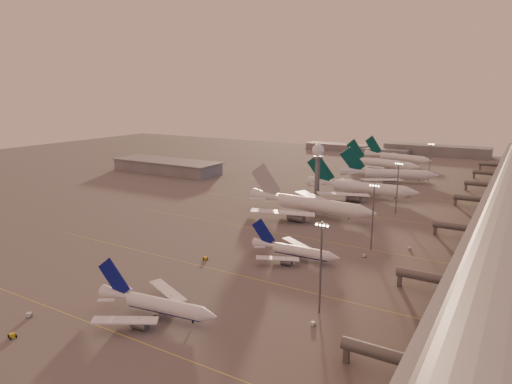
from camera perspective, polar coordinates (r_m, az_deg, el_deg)
The scene contains 26 objects.
ground at distance 155.57m, azimuth -12.41°, elevation -9.41°, with size 700.00×700.00×0.00m, color #585555.
taxiway_markings at distance 183.90m, azimuth 6.76°, elevation -5.70°, with size 180.00×185.25×0.02m.
hangar at distance 333.03m, azimuth -11.09°, elevation 3.21°, with size 82.00×27.00×8.50m.
radar_tower at distance 246.04m, azimuth 7.72°, elevation 3.97°, with size 6.40×6.40×31.10m.
mast_a at distance 120.43m, azimuth 8.10°, elevation -8.87°, with size 3.60×0.56×25.00m.
mast_b at distance 170.88m, azimuth 14.40°, elevation -2.64°, with size 3.60×0.56×25.00m.
mast_c at distance 223.98m, azimuth 17.26°, elevation 0.77°, with size 3.60×0.56×25.00m.
mast_d at distance 311.36m, azimuth 20.93°, elevation 3.72°, with size 3.60×0.56×25.00m.
distant_horizon at distance 443.19m, azimuth 17.99°, elevation 5.08°, with size 165.00×37.50×9.00m.
narrowbody_near at distance 124.27m, azimuth -12.29°, elevation -13.83°, with size 35.95×28.52×14.08m.
narrowbody_mid at distance 160.08m, azimuth 4.87°, elevation -7.50°, with size 33.14×26.43×12.94m.
widebody_white at distance 214.51m, azimuth 6.82°, elevation -1.93°, with size 64.81×51.84×22.78m.
greentail_a at distance 255.80m, azimuth 13.00°, elevation 0.22°, with size 62.20×50.13×22.58m.
greentail_b at distance 302.55m, azimuth 16.30°, elevation 1.92°, with size 59.08×46.92×22.33m.
greentail_c at distance 346.60m, azimuth 15.44°, elevation 3.26°, with size 58.27×46.61×21.39m.
greentail_d at distance 381.28m, azimuth 17.23°, elevation 3.96°, with size 56.78×45.35×20.94m.
gsv_truck_a at distance 135.39m, azimuth -26.32°, elevation -13.37°, with size 6.25×5.15×2.45m.
gsv_tug_near at distance 127.50m, azimuth -28.16°, elevation -15.56°, with size 3.25×4.26×1.08m.
gsv_catering_a at distance 118.74m, azimuth 7.24°, elevation -15.44°, with size 4.77×2.37×3.86m.
gsv_tug_mid at distance 160.65m, azimuth -6.35°, elevation -8.25°, with size 4.04×4.08×1.03m.
gsv_truck_b at distance 166.20m, azimuth 13.52°, elevation -7.61°, with size 5.43×2.65×2.10m.
gsv_truck_c at distance 203.01m, azimuth 0.24°, elevation -3.49°, with size 6.11×3.96×2.32m.
gsv_catering_b at distance 178.37m, azimuth 18.69°, elevation -6.28°, with size 4.55×2.33×3.65m.
gsv_tug_far at distance 230.95m, azimuth 7.66°, elevation -1.78°, with size 3.32×3.95×0.97m.
gsv_truck_d at distance 261.90m, azimuth 2.28°, elevation 0.21°, with size 2.36×5.98×2.40m.
gsv_tug_hangar at distance 263.51m, azimuth 18.51°, elevation -0.54°, with size 3.27×2.03×0.91m.
Camera 1 is at (100.59, -103.72, 57.67)m, focal length 32.00 mm.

